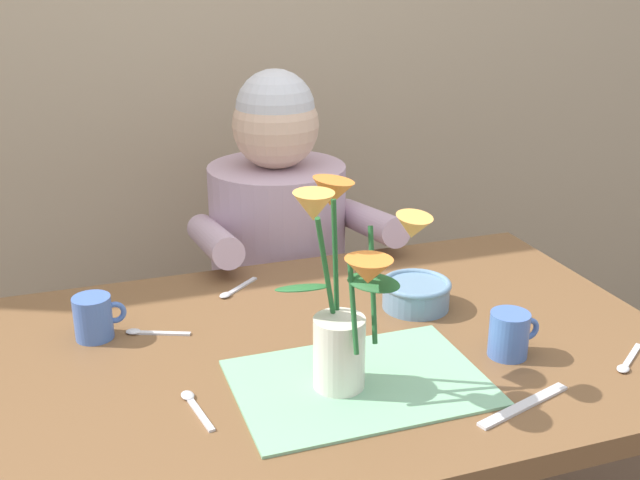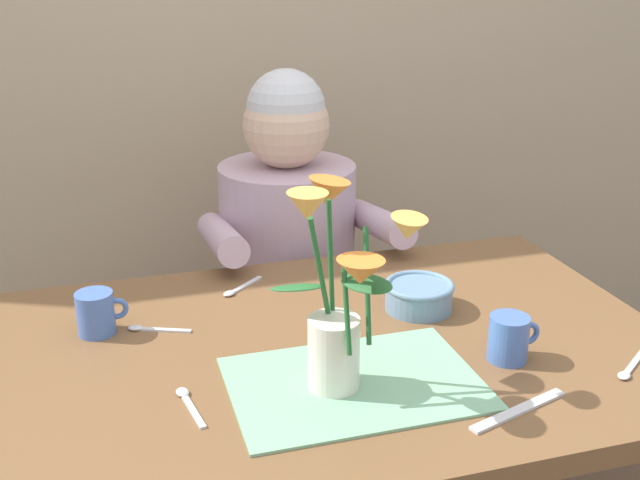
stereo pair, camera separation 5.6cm
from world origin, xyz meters
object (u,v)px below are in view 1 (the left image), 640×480
Objects in this scene: seated_person at (279,292)px; coffee_cup at (94,317)px; flower_vase at (344,297)px; ceramic_mug at (510,334)px; ceramic_bowl at (416,293)px; dinner_knife at (524,405)px.

seated_person reaches higher than coffee_cup.
flower_vase is 3.57× the size of coffee_cup.
seated_person is 12.20× the size of coffee_cup.
coffee_cup is 1.00× the size of ceramic_mug.
seated_person is 0.84m from flower_vase.
seated_person is 3.42× the size of flower_vase.
flower_vase is 3.57× the size of ceramic_mug.
coffee_cup reaches higher than ceramic_bowl.
dinner_knife is 0.75m from coffee_cup.
dinner_knife is (0.13, -0.90, 0.18)m from seated_person.
flower_vase is 0.32m from dinner_knife.
flower_vase is 0.49m from coffee_cup.
ceramic_bowl is (0.24, 0.23, -0.13)m from flower_vase.
flower_vase is at bearing 132.39° from dinner_knife.
ceramic_mug is (0.07, -0.23, 0.01)m from ceramic_bowl.
ceramic_bowl is 0.60m from coffee_cup.
coffee_cup is at bearing 172.96° from ceramic_bowl.
dinner_knife is 0.17m from ceramic_mug.
seated_person is at bearing 103.46° from ceramic_bowl.
dinner_knife is at bearing -30.25° from flower_vase.
flower_vase is at bearing -40.35° from coffee_cup.
ceramic_mug reaches higher than dinner_knife.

